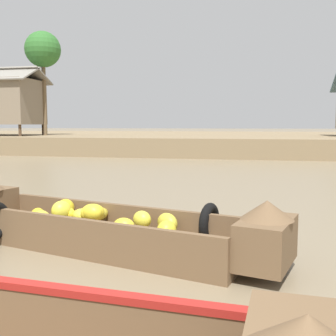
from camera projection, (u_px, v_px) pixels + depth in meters
ground_plane at (179, 181)px, 11.63m from camera, size 300.00×300.00×0.00m
riverbank_strip at (224, 141)px, 28.58m from camera, size 160.00×20.00×0.94m
banana_boat at (99, 225)px, 5.33m from camera, size 4.85×2.09×0.81m
stilt_house_left at (4, 101)px, 24.20m from camera, size 4.68×3.45×3.97m
palm_tree_mid at (43, 51)px, 24.54m from camera, size 2.12×2.12×6.17m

